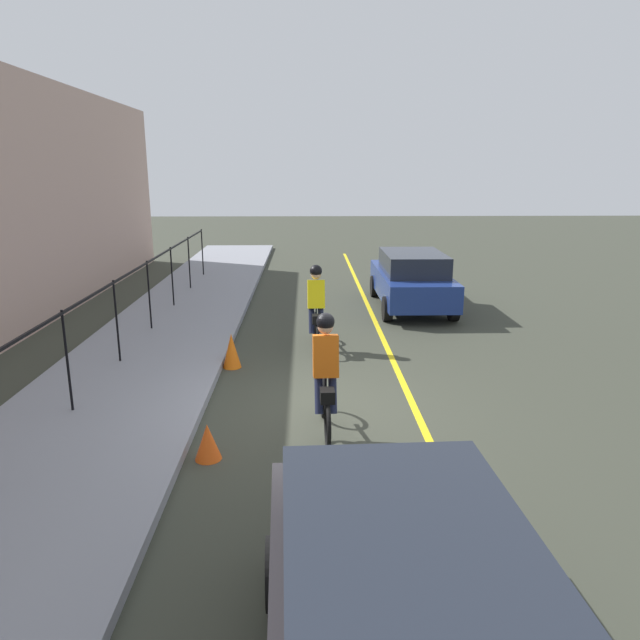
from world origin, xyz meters
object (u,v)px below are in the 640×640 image
cyclist_lead (316,307)px  patrol_sedan (412,279)px  cyclist_follow (326,375)px  traffic_cone_near (232,351)px  traffic_cone_far (208,442)px

cyclist_lead → patrol_sedan: size_ratio=0.41×
cyclist_follow → patrol_sedan: size_ratio=0.41×
patrol_sedan → traffic_cone_near: bearing=138.9°
cyclist_follow → traffic_cone_near: bearing=28.0°
traffic_cone_far → patrol_sedan: bearing=-26.0°
cyclist_lead → traffic_cone_far: bearing=160.9°
patrol_sedan → traffic_cone_near: 6.65m
traffic_cone_near → traffic_cone_far: bearing=-177.9°
traffic_cone_near → traffic_cone_far: traffic_cone_near is taller
traffic_cone_far → traffic_cone_near: bearing=2.1°
cyclist_follow → traffic_cone_far: bearing=113.1°
patrol_sedan → traffic_cone_far: patrol_sedan is taller
cyclist_lead → traffic_cone_near: size_ratio=2.66×
traffic_cone_near → traffic_cone_far: (-3.75, -0.14, -0.09)m
cyclist_follow → patrol_sedan: cyclist_follow is taller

